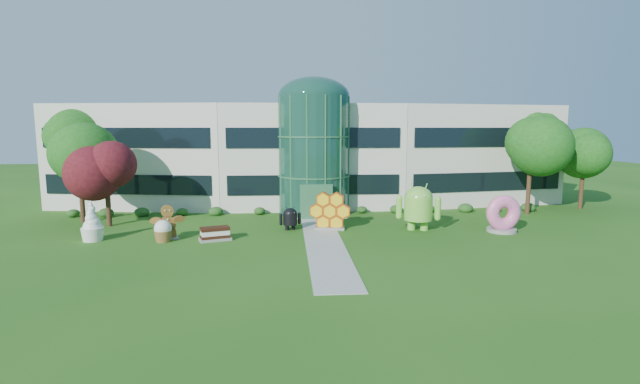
{
  "coord_description": "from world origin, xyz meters",
  "views": [
    {
      "loc": [
        -2.32,
        -27.26,
        7.23
      ],
      "look_at": [
        0.08,
        6.0,
        2.6
      ],
      "focal_mm": 26.0,
      "sensor_mm": 36.0,
      "label": 1
    }
  ],
  "objects_px": {
    "android_green": "(418,204)",
    "donut": "(502,213)",
    "gingerbread": "(168,222)",
    "android_black": "(290,217)"
  },
  "relations": [
    {
      "from": "android_green",
      "to": "android_black",
      "type": "height_order",
      "value": "android_green"
    },
    {
      "from": "donut",
      "to": "gingerbread",
      "type": "bearing_deg",
      "value": 176.96
    },
    {
      "from": "android_green",
      "to": "donut",
      "type": "relative_size",
      "value": 1.4
    },
    {
      "from": "android_green",
      "to": "android_black",
      "type": "relative_size",
      "value": 1.99
    },
    {
      "from": "donut",
      "to": "gingerbread",
      "type": "xyz_separation_m",
      "value": [
        -22.81,
        -0.46,
        -0.18
      ]
    },
    {
      "from": "gingerbread",
      "to": "android_green",
      "type": "bearing_deg",
      "value": -14.22
    },
    {
      "from": "donut",
      "to": "gingerbread",
      "type": "relative_size",
      "value": 1.07
    },
    {
      "from": "android_green",
      "to": "android_black",
      "type": "distance_m",
      "value": 9.15
    },
    {
      "from": "android_green",
      "to": "android_black",
      "type": "bearing_deg",
      "value": -169.33
    },
    {
      "from": "donut",
      "to": "android_green",
      "type": "bearing_deg",
      "value": 166.13
    }
  ]
}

